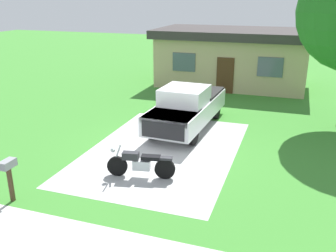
{
  "coord_description": "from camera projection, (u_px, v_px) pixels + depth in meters",
  "views": [
    {
      "loc": [
        4.38,
        -12.23,
        5.55
      ],
      "look_at": [
        0.11,
        0.25,
        0.9
      ],
      "focal_mm": 40.04,
      "sensor_mm": 36.0,
      "label": 1
    }
  ],
  "objects": [
    {
      "name": "motorcycle",
      "position": [
        140.0,
        163.0,
        11.9
      ],
      "size": [
        2.19,
        0.78,
        1.09
      ],
      "color": "black",
      "rests_on": "ground"
    },
    {
      "name": "pickup_truck",
      "position": [
        188.0,
        106.0,
        16.25
      ],
      "size": [
        2.27,
        5.71,
        1.9
      ],
      "color": "black",
      "rests_on": "ground"
    },
    {
      "name": "mailbox",
      "position": [
        8.0,
        170.0,
        10.33
      ],
      "size": [
        0.26,
        0.48,
        1.26
      ],
      "color": "#4C3823",
      "rests_on": "ground"
    },
    {
      "name": "ground_plane",
      "position": [
        163.0,
        150.0,
        14.1
      ],
      "size": [
        80.0,
        80.0,
        0.0
      ],
      "primitive_type": "plane",
      "color": "#3B842E"
    },
    {
      "name": "neighbor_house",
      "position": [
        233.0,
        57.0,
        23.93
      ],
      "size": [
        9.6,
        5.6,
        3.5
      ],
      "color": "tan",
      "rests_on": "ground"
    },
    {
      "name": "driveway_pad",
      "position": [
        163.0,
        150.0,
        14.09
      ],
      "size": [
        5.33,
        8.04,
        0.01
      ],
      "primitive_type": "cube",
      "color": "#B5B5B5",
      "rests_on": "ground"
    },
    {
      "name": "sidewalk_strip",
      "position": [
        77.0,
        246.0,
        8.74
      ],
      "size": [
        36.0,
        1.8,
        0.01
      ],
      "primitive_type": "cube",
      "color": "beige",
      "rests_on": "ground"
    }
  ]
}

